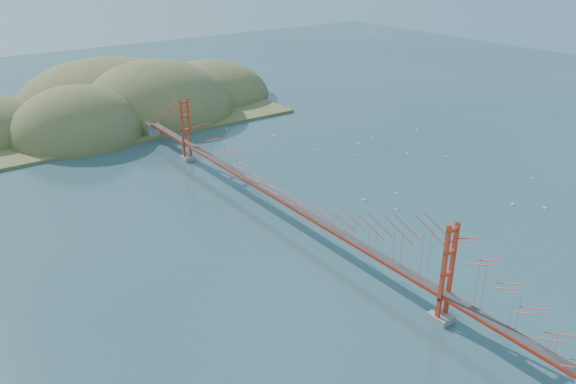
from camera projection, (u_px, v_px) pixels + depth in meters
ground at (281, 218)px, 82.71m from camera, size 320.00×320.00×0.00m
bridge at (280, 174)px, 79.97m from camera, size 2.20×94.40×12.00m
far_headlands at (123, 111)px, 134.49m from camera, size 84.00×58.00×25.00m
sailboat_0 at (396, 209)px, 85.31m from camera, size 0.53×0.55×0.62m
sailboat_13 at (532, 178)px, 96.28m from camera, size 0.54×0.54×0.60m
sailboat_3 at (318, 150)px, 109.23m from camera, size 0.60×0.49×0.69m
sailboat_8 at (372, 137)px, 116.54m from camera, size 0.67×0.67×0.71m
sailboat_7 at (274, 135)px, 117.47m from camera, size 0.59×0.52×0.67m
sailboat_1 at (364, 199)px, 88.47m from camera, size 0.62×0.65×0.73m
sailboat_16 at (354, 155)px, 106.62m from camera, size 0.61×0.61×0.64m
sailboat_10 at (443, 269)px, 69.65m from camera, size 0.48×0.56×0.65m
sailboat_9 at (407, 153)px, 107.77m from camera, size 0.51×0.57×0.65m
sailboat_11 at (446, 156)px, 106.38m from camera, size 0.62×0.63×0.70m
sailboat_6 at (512, 204)px, 86.71m from camera, size 0.58×0.58×0.61m
sailboat_4 at (359, 143)px, 112.79m from camera, size 0.50×0.52×0.58m
sailboat_12 at (226, 128)px, 121.85m from camera, size 0.54×0.50×0.61m
sailboat_17 at (417, 129)px, 121.37m from camera, size 0.63×0.63×0.71m
sailboat_2 at (397, 193)px, 90.54m from camera, size 0.55×0.53×0.61m
sailboat_extra_0 at (545, 207)px, 85.76m from camera, size 0.48×0.60×0.71m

